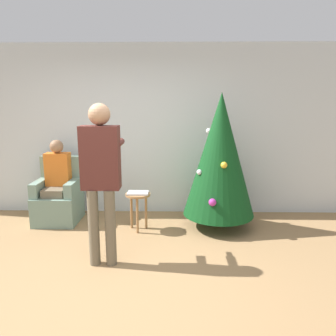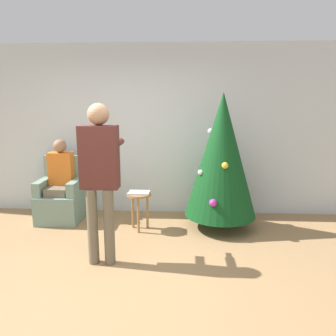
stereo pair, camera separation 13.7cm
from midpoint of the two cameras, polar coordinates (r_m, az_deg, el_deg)
The scene contains 8 objects.
ground_plane at distance 3.63m, azimuth -12.18°, elevation -18.90°, with size 14.00×14.00×0.00m, color #99754C.
wall_back at distance 5.34m, azimuth -7.33°, elevation 6.44°, with size 8.00×0.06×2.70m.
christmas_tree at distance 4.68m, azimuth 8.21°, elevation 2.23°, with size 1.02×1.02×1.95m.
armchair at distance 5.35m, azimuth -19.16°, elevation -5.07°, with size 0.63×0.65×0.98m.
person_seated at distance 5.24m, azimuth -19.51°, elevation -1.61°, with size 0.36×0.46×1.25m.
person_standing at distance 3.66m, azimuth -12.68°, elevation -0.26°, with size 0.43×0.57×1.81m.
side_stool at distance 4.69m, azimuth -6.07°, elevation -5.72°, with size 0.35×0.35×0.54m.
laptop at distance 4.66m, azimuth -6.10°, elevation -4.32°, with size 0.30×0.22×0.02m.
Camera 1 is at (0.72, -3.04, 1.84)m, focal length 35.00 mm.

